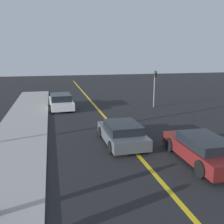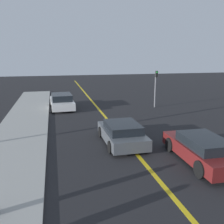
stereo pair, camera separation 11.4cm
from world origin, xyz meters
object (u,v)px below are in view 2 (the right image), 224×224
car_ahead_center (122,133)px  traffic_light (156,85)px  car_near_right_lane (202,149)px  car_far_distant (62,101)px

car_ahead_center → traffic_light: bearing=56.7°
car_near_right_lane → car_far_distant: bearing=114.9°
car_far_distant → traffic_light: traffic_light is taller
car_near_right_lane → car_ahead_center: car_near_right_lane is taller
car_near_right_lane → car_far_distant: car_far_distant is taller
car_ahead_center → car_near_right_lane: bearing=-48.3°
car_far_distant → traffic_light: (8.28, -1.42, 1.43)m
car_far_distant → car_near_right_lane: bearing=-68.6°
car_ahead_center → car_far_distant: 10.21m
car_ahead_center → traffic_light: size_ratio=1.23×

